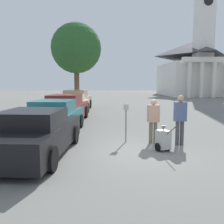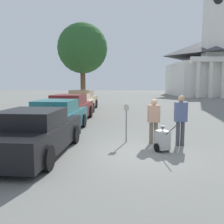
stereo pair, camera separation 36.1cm
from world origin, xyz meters
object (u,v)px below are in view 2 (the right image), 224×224
Objects in this scene: parked_car_teal at (56,118)px; person_supervisor at (180,117)px; parked_car_tan at (81,101)px; parked_car_black at (34,133)px; parked_car_maroon at (69,109)px; parking_meter at (126,116)px; equipment_cart at (162,140)px; person_worker at (153,119)px; church at (201,63)px; parked_car_cream at (76,105)px.

parked_car_teal is 5.36m from person_supervisor.
person_supervisor is at bearing -61.78° from parked_car_tan.
person_supervisor reaches higher than parked_car_black.
parking_meter is at bearing -54.13° from parked_car_maroon.
equipment_cart is at bearing -66.27° from parked_car_tan.
parked_car_teal is 0.98× the size of parked_car_tan.
person_worker is (3.96, -11.20, 0.18)m from parked_car_tan.
parked_car_teal is 5.07m from equipment_cart.
parked_car_tan is 11.88m from person_worker.
parked_car_teal is 35.41m from church.
parked_car_black is 1.02× the size of parked_car_cream.
parked_car_maroon is 32.57m from church.
person_worker is 0.95m from person_supervisor.
person_worker is at bearing -47.68° from parked_car_maroon.
parked_car_cream is (0.00, 9.34, 0.01)m from parked_car_black.
parked_car_maroon is 2.73m from parked_car_cream.
parked_car_teal is at bearing -30.67° from person_worker.
person_supervisor is at bearing -19.36° from parked_car_teal.
parked_car_black reaches higher than equipment_cart.
parked_car_maroon reaches higher than parked_car_teal.
parked_car_black is 1.02× the size of parked_car_teal.
parked_car_teal is 0.93× the size of parked_car_maroon.
parking_meter is 1.80m from equipment_cart.
equipment_cart is at bearing 9.45° from parked_car_black.
parked_car_teal is 3.34× the size of parking_meter.
parked_car_teal reaches higher than equipment_cart.
parking_meter is at bearing 111.85° from equipment_cart.
parked_car_tan reaches higher than parked_car_maroon.
equipment_cart is (4.08, -2.99, -0.30)m from parked_car_teal.
person_worker is at bearing 24.14° from parked_car_black.
church is at bearing 63.22° from parked_car_maroon.
equipment_cart is at bearing 39.32° from person_supervisor.
parked_car_maroon is 7.52m from equipment_cart.
parked_car_cream is 0.98× the size of parked_car_tan.
person_supervisor is at bearing 24.91° from equipment_cart.
parked_car_cream is at bearing -84.67° from parked_car_tan.
parked_car_teal is 4.41m from person_worker.
parking_meter is (2.97, -1.71, 0.31)m from parked_car_teal.
parked_car_teal is at bearing 124.62° from equipment_cart.
parked_car_maroon reaches higher than equipment_cart.
parked_car_tan is at bearing -71.85° from person_supervisor.
person_worker is (3.96, -5.26, 0.20)m from parked_car_maroon.
person_worker is at bearing 77.33° from equipment_cart.
parked_car_tan is 3.42× the size of parking_meter.
church is (17.14, 24.58, 4.60)m from parked_car_cream.
parked_car_tan is 2.74× the size of person_supervisor.
person_supervisor reaches higher than parked_car_teal.
person_worker is at bearing -65.21° from parked_car_tan.
parked_car_teal is at bearing -84.68° from parked_car_cream.
parked_car_cream is at bearing 95.12° from equipment_cart.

